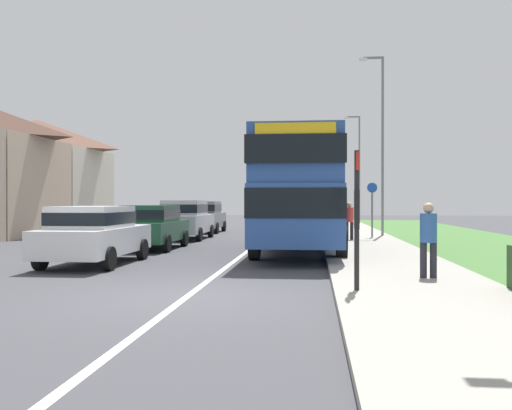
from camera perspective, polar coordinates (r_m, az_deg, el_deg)
ground_plane at (r=10.18m, az=-7.03°, el=-9.22°), size 120.00×120.00×0.00m
lane_marking_centre at (r=18.00m, az=-1.33°, el=-5.03°), size 0.14×60.00×0.01m
pavement_near_side at (r=15.99m, az=12.92°, el=-5.51°), size 3.20×68.00×0.12m
double_decker_bus at (r=19.08m, az=4.48°, el=1.70°), size 2.80×10.41×3.70m
parked_car_white at (r=15.67m, az=-16.03°, el=-2.67°), size 1.95×4.34×1.57m
parked_car_dark_green at (r=20.32m, az=-10.48°, el=-1.98°), size 1.91×4.14×1.56m
parked_car_silver at (r=25.43m, az=-7.16°, el=-1.32°), size 1.99×4.34×1.74m
parked_car_grey at (r=30.87m, az=-5.31°, el=-1.06°), size 2.00×3.97×1.70m
pedestrian_at_stop at (r=12.14m, az=17.03°, el=-3.05°), size 0.34×0.34×1.67m
pedestrian_walking_away at (r=23.48m, az=9.42°, el=-1.40°), size 0.34×0.34×1.67m
bus_stop_sign at (r=10.15m, az=10.15°, el=-0.51°), size 0.09×0.52×2.60m
cycle_route_sign at (r=25.22m, az=11.66°, el=-0.26°), size 0.44×0.08×2.52m
street_lamp_mid at (r=26.98m, az=12.48°, el=6.90°), size 1.14×0.20×8.42m
street_lamp_far at (r=41.54m, az=10.27°, el=4.21°), size 1.14×0.20×7.87m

